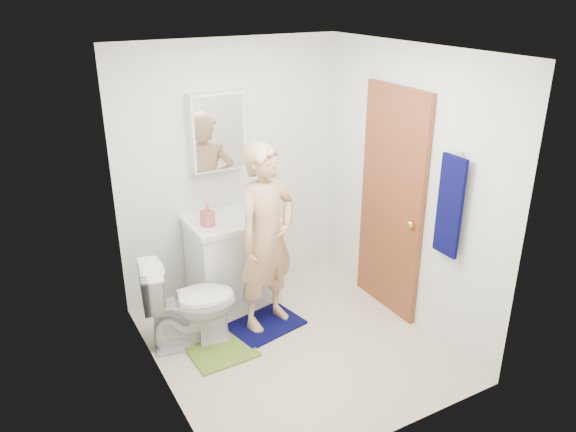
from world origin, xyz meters
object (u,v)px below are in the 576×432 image
object	(u,v)px
toilet	(190,302)
toothbrush_cup	(254,204)
man	(267,238)
vanity_cabinet	(233,262)
medicine_cabinet	(217,132)
towel	(450,206)
soap_dispenser	(207,215)

from	to	relation	value
toilet	toothbrush_cup	distance (m)	1.18
man	vanity_cabinet	bearing A→B (deg)	83.10
medicine_cabinet	toilet	distance (m)	1.52
medicine_cabinet	toilet	xyz separation A→B (m)	(-0.59, -0.69, -1.21)
towel	toilet	bearing A→B (deg)	150.17
toilet	man	bearing A→B (deg)	-83.66
towel	soap_dispenser	size ratio (longest dim) A/B	3.82
medicine_cabinet	soap_dispenser	size ratio (longest dim) A/B	3.34
medicine_cabinet	man	bearing A→B (deg)	-82.75
vanity_cabinet	man	distance (m)	0.70
vanity_cabinet	toilet	world-z (taller)	vanity_cabinet
soap_dispenser	toilet	bearing A→B (deg)	-130.79
soap_dispenser	towel	bearing A→B (deg)	-44.81
vanity_cabinet	toothbrush_cup	world-z (taller)	toothbrush_cup
vanity_cabinet	medicine_cabinet	distance (m)	1.22
towel	toothbrush_cup	xyz separation A→B (m)	(-0.89, 1.60, -0.36)
toothbrush_cup	vanity_cabinet	bearing A→B (deg)	-158.24
medicine_cabinet	vanity_cabinet	bearing A→B (deg)	-90.00
medicine_cabinet	toilet	size ratio (longest dim) A/B	0.90
medicine_cabinet	man	xyz separation A→B (m)	(0.10, -0.75, -0.76)
toilet	man	distance (m)	0.83
vanity_cabinet	toothbrush_cup	bearing A→B (deg)	21.76
toilet	soap_dispenser	size ratio (longest dim) A/B	3.70
towel	soap_dispenser	bearing A→B (deg)	135.19
toothbrush_cup	man	size ratio (longest dim) A/B	0.07
man	soap_dispenser	bearing A→B (deg)	109.44
vanity_cabinet	medicine_cabinet	bearing A→B (deg)	90.00
vanity_cabinet	man	xyz separation A→B (m)	(0.10, -0.53, 0.44)
soap_dispenser	vanity_cabinet	bearing A→B (deg)	15.43
toilet	soap_dispenser	distance (m)	0.78
vanity_cabinet	toilet	size ratio (longest dim) A/B	1.03
soap_dispenser	medicine_cabinet	bearing A→B (deg)	49.94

